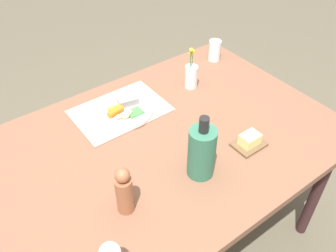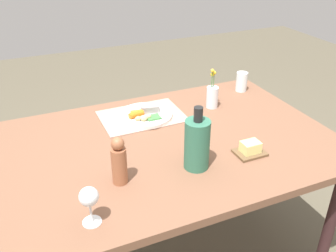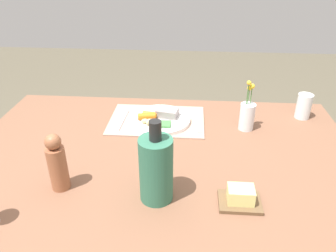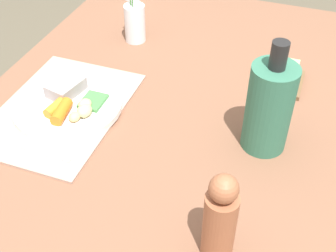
{
  "view_description": "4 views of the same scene",
  "coord_description": "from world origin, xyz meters",
  "px_view_note": "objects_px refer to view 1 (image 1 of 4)",
  "views": [
    {
      "loc": [
        0.64,
        0.9,
        1.81
      ],
      "look_at": [
        -0.05,
        -0.02,
        0.8
      ],
      "focal_mm": 38.51,
      "sensor_mm": 36.0,
      "label": 1
    },
    {
      "loc": [
        0.6,
        1.33,
        1.65
      ],
      "look_at": [
        -0.01,
        -0.07,
        0.8
      ],
      "focal_mm": 39.42,
      "sensor_mm": 36.0,
      "label": 2
    },
    {
      "loc": [
        -0.11,
        1.02,
        1.46
      ],
      "look_at": [
        -0.03,
        -0.04,
        0.87
      ],
      "focal_mm": 35.17,
      "sensor_mm": 36.0,
      "label": 3
    },
    {
      "loc": [
        0.78,
        0.28,
        1.48
      ],
      "look_at": [
        0.05,
        0.01,
        0.8
      ],
      "focal_mm": 47.79,
      "sensor_mm": 36.0,
      "label": 4
    }
  ],
  "objects_px": {
    "flower_vase": "(191,76)",
    "knife": "(93,125)",
    "water_tumbler": "(214,52)",
    "pepper_mill": "(124,191)",
    "dining_table": "(163,152)",
    "cooler_bottle": "(202,152)",
    "butter_dish": "(249,141)",
    "dinner_plate": "(124,109)",
    "fork": "(151,96)"
  },
  "relations": [
    {
      "from": "pepper_mill",
      "to": "flower_vase",
      "type": "bearing_deg",
      "value": -146.05
    },
    {
      "from": "butter_dish",
      "to": "dinner_plate",
      "type": "bearing_deg",
      "value": -59.11
    },
    {
      "from": "water_tumbler",
      "to": "flower_vase",
      "type": "bearing_deg",
      "value": 24.98
    },
    {
      "from": "dinner_plate",
      "to": "pepper_mill",
      "type": "height_order",
      "value": "pepper_mill"
    },
    {
      "from": "water_tumbler",
      "to": "butter_dish",
      "type": "height_order",
      "value": "water_tumbler"
    },
    {
      "from": "fork",
      "to": "butter_dish",
      "type": "distance_m",
      "value": 0.54
    },
    {
      "from": "pepper_mill",
      "to": "cooler_bottle",
      "type": "xyz_separation_m",
      "value": [
        -0.32,
        0.03,
        0.02
      ]
    },
    {
      "from": "knife",
      "to": "cooler_bottle",
      "type": "distance_m",
      "value": 0.54
    },
    {
      "from": "water_tumbler",
      "to": "flower_vase",
      "type": "distance_m",
      "value": 0.3
    },
    {
      "from": "water_tumbler",
      "to": "fork",
      "type": "bearing_deg",
      "value": 9.68
    },
    {
      "from": "fork",
      "to": "butter_dish",
      "type": "relative_size",
      "value": 1.68
    },
    {
      "from": "pepper_mill",
      "to": "butter_dish",
      "type": "bearing_deg",
      "value": 176.53
    },
    {
      "from": "cooler_bottle",
      "to": "flower_vase",
      "type": "relative_size",
      "value": 1.23
    },
    {
      "from": "fork",
      "to": "water_tumbler",
      "type": "distance_m",
      "value": 0.49
    },
    {
      "from": "dining_table",
      "to": "pepper_mill",
      "type": "relative_size",
      "value": 7.56
    },
    {
      "from": "water_tumbler",
      "to": "cooler_bottle",
      "type": "xyz_separation_m",
      "value": [
        0.61,
        0.59,
        0.06
      ]
    },
    {
      "from": "dinner_plate",
      "to": "butter_dish",
      "type": "relative_size",
      "value": 2.14
    },
    {
      "from": "water_tumbler",
      "to": "flower_vase",
      "type": "height_order",
      "value": "flower_vase"
    },
    {
      "from": "pepper_mill",
      "to": "water_tumbler",
      "type": "distance_m",
      "value": 1.09
    },
    {
      "from": "fork",
      "to": "knife",
      "type": "xyz_separation_m",
      "value": [
        0.33,
        0.02,
        0.0
      ]
    },
    {
      "from": "cooler_bottle",
      "to": "flower_vase",
      "type": "height_order",
      "value": "cooler_bottle"
    },
    {
      "from": "knife",
      "to": "butter_dish",
      "type": "bearing_deg",
      "value": 135.36
    },
    {
      "from": "dinner_plate",
      "to": "flower_vase",
      "type": "bearing_deg",
      "value": 176.31
    },
    {
      "from": "knife",
      "to": "cooler_bottle",
      "type": "relative_size",
      "value": 0.7
    },
    {
      "from": "fork",
      "to": "water_tumbler",
      "type": "relative_size",
      "value": 1.91
    },
    {
      "from": "knife",
      "to": "pepper_mill",
      "type": "relative_size",
      "value": 0.95
    },
    {
      "from": "flower_vase",
      "to": "knife",
      "type": "bearing_deg",
      "value": -2.36
    },
    {
      "from": "flower_vase",
      "to": "water_tumbler",
      "type": "bearing_deg",
      "value": -155.02
    },
    {
      "from": "knife",
      "to": "dining_table",
      "type": "bearing_deg",
      "value": 129.05
    },
    {
      "from": "dinner_plate",
      "to": "fork",
      "type": "height_order",
      "value": "dinner_plate"
    },
    {
      "from": "water_tumbler",
      "to": "flower_vase",
      "type": "xyz_separation_m",
      "value": [
        0.27,
        0.13,
        0.02
      ]
    },
    {
      "from": "dinner_plate",
      "to": "water_tumbler",
      "type": "height_order",
      "value": "water_tumbler"
    },
    {
      "from": "butter_dish",
      "to": "flower_vase",
      "type": "distance_m",
      "value": 0.48
    },
    {
      "from": "dining_table",
      "to": "cooler_bottle",
      "type": "height_order",
      "value": "cooler_bottle"
    },
    {
      "from": "pepper_mill",
      "to": "flower_vase",
      "type": "height_order",
      "value": "flower_vase"
    },
    {
      "from": "pepper_mill",
      "to": "flower_vase",
      "type": "relative_size",
      "value": 0.91
    },
    {
      "from": "butter_dish",
      "to": "flower_vase",
      "type": "relative_size",
      "value": 0.59
    },
    {
      "from": "dining_table",
      "to": "fork",
      "type": "height_order",
      "value": "fork"
    },
    {
      "from": "dining_table",
      "to": "butter_dish",
      "type": "xyz_separation_m",
      "value": [
        -0.27,
        0.24,
        0.09
      ]
    },
    {
      "from": "dinner_plate",
      "to": "knife",
      "type": "height_order",
      "value": "dinner_plate"
    },
    {
      "from": "fork",
      "to": "butter_dish",
      "type": "height_order",
      "value": "butter_dish"
    },
    {
      "from": "water_tumbler",
      "to": "butter_dish",
      "type": "bearing_deg",
      "value": 59.82
    },
    {
      "from": "dining_table",
      "to": "dinner_plate",
      "type": "xyz_separation_m",
      "value": [
        0.03,
        -0.26,
        0.09
      ]
    },
    {
      "from": "water_tumbler",
      "to": "flower_vase",
      "type": "relative_size",
      "value": 0.52
    },
    {
      "from": "dinner_plate",
      "to": "butter_dish",
      "type": "bearing_deg",
      "value": 120.89
    },
    {
      "from": "knife",
      "to": "water_tumbler",
      "type": "distance_m",
      "value": 0.82
    },
    {
      "from": "dining_table",
      "to": "fork",
      "type": "xyz_separation_m",
      "value": [
        -0.14,
        -0.28,
        0.08
      ]
    },
    {
      "from": "dinner_plate",
      "to": "fork",
      "type": "distance_m",
      "value": 0.17
    },
    {
      "from": "dinner_plate",
      "to": "water_tumbler",
      "type": "relative_size",
      "value": 2.43
    },
    {
      "from": "dinner_plate",
      "to": "water_tumbler",
      "type": "xyz_separation_m",
      "value": [
        -0.65,
        -0.1,
        0.03
      ]
    }
  ]
}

